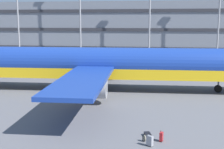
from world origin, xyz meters
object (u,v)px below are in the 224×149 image
airliner (103,65)px  suitcase_navy (150,141)px  suitcase_silver (161,137)px  backpack_purple (145,138)px  suitcase_upright (148,135)px

airliner → suitcase_navy: size_ratio=47.29×
airliner → suitcase_navy: bearing=-69.5°
suitcase_silver → backpack_purple: bearing=-171.6°
airliner → suitcase_silver: (7.09, -15.88, -2.84)m
suitcase_navy → suitcase_upright: size_ratio=1.10×
backpack_purple → suitcase_silver: bearing=8.4°
airliner → backpack_purple: size_ratio=77.07×
airliner → suitcase_upright: (6.08, -15.02, -3.08)m
suitcase_navy → backpack_purple: 0.89m
airliner → suitcase_silver: bearing=-66.0°
airliner → suitcase_navy: 18.19m
suitcase_navy → suitcase_upright: 1.85m
suitcase_navy → backpack_purple: (-0.39, 0.78, -0.16)m
suitcase_upright → backpack_purple: bearing=-100.3°
airliner → backpack_purple: bearing=-69.9°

